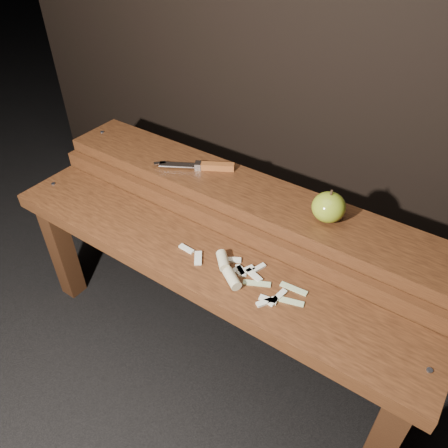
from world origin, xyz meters
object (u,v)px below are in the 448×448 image
Objects in this scene: bench_front_tier at (197,277)px; bench_rear_tier at (245,214)px; apple at (329,207)px; knife at (207,166)px.

bench_rear_tier reaches higher than bench_front_tier.
apple is (0.23, 0.00, 0.12)m from bench_rear_tier.
bench_rear_tier is at bearing -178.93° from apple.
knife is (-0.15, 0.25, 0.16)m from bench_front_tier.
knife reaches higher than bench_front_tier.
knife is (-0.15, 0.02, 0.10)m from bench_rear_tier.
bench_rear_tier is 0.26m from apple.
knife is at bearing 177.36° from apple.
bench_front_tier is 0.23m from bench_rear_tier.
bench_front_tier is 0.33m from knife.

